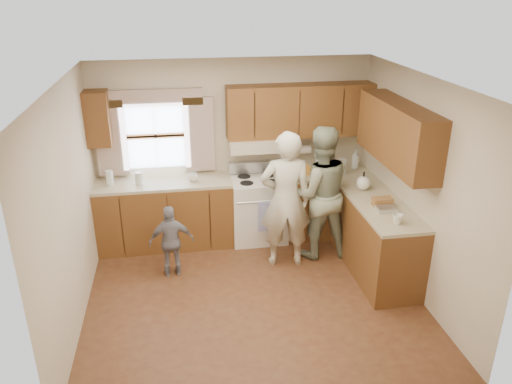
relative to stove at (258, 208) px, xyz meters
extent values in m
plane|color=#4E2718|center=(-0.30, -1.44, -0.47)|extent=(3.80, 3.80, 0.00)
plane|color=white|center=(-0.30, -1.44, 2.03)|extent=(3.80, 3.80, 0.00)
plane|color=beige|center=(-0.30, 0.31, 0.78)|extent=(3.80, 0.00, 3.80)
plane|color=beige|center=(-0.30, -3.19, 0.78)|extent=(3.80, 0.00, 3.80)
plane|color=beige|center=(-2.20, -1.44, 0.78)|extent=(0.00, 3.50, 3.50)
plane|color=beige|center=(1.60, -1.44, 0.78)|extent=(0.00, 3.50, 3.50)
cube|color=#492A0F|center=(-1.29, 0.01, -0.02)|extent=(1.82, 0.60, 0.90)
cube|color=#492A0F|center=(0.99, 0.01, -0.02)|extent=(1.22, 0.60, 0.90)
cube|color=#41220F|center=(1.30, -1.11, -0.02)|extent=(0.60, 1.65, 0.90)
cube|color=tan|center=(-1.29, 0.01, 0.45)|extent=(1.82, 0.60, 0.04)
cube|color=tan|center=(0.99, 0.01, 0.45)|extent=(1.22, 0.60, 0.04)
cube|color=tan|center=(1.30, -1.11, 0.45)|extent=(0.60, 1.65, 0.04)
cube|color=#492A0F|center=(0.60, 0.15, 1.33)|extent=(2.00, 0.33, 0.70)
cube|color=#41220F|center=(-2.05, 0.15, 1.33)|extent=(0.30, 0.33, 0.70)
cube|color=#41220F|center=(1.43, -1.11, 1.33)|extent=(0.33, 1.65, 0.70)
cube|color=beige|center=(0.00, 0.08, 0.91)|extent=(0.76, 0.45, 0.15)
cube|color=silver|center=(-1.35, 0.29, 1.03)|extent=(0.90, 0.03, 0.90)
cube|color=gold|center=(-1.93, 0.24, 1.03)|extent=(0.40, 0.05, 1.02)
cube|color=gold|center=(-0.77, 0.24, 1.03)|extent=(0.40, 0.05, 1.02)
cube|color=gold|center=(-1.35, 0.24, 1.55)|extent=(1.30, 0.05, 0.22)
cylinder|color=white|center=(0.65, 0.21, 0.75)|extent=(0.27, 0.12, 0.12)
imported|color=silver|center=(-0.89, -0.03, 0.53)|extent=(0.17, 0.17, 0.11)
imported|color=silver|center=(1.42, 0.09, 0.61)|extent=(0.13, 0.13, 0.27)
imported|color=silver|center=(0.81, -0.12, 0.50)|extent=(0.26, 0.26, 0.06)
imported|color=silver|center=(1.27, -1.68, 0.53)|extent=(0.14, 0.14, 0.11)
cylinder|color=silver|center=(-1.98, 0.02, 0.57)|extent=(0.10, 0.10, 0.19)
cube|color=olive|center=(0.49, -0.20, 0.48)|extent=(0.23, 0.17, 0.02)
cube|color=orange|center=(0.62, 0.00, 0.53)|extent=(0.20, 0.14, 0.11)
cylinder|color=silver|center=(0.89, 0.08, 0.58)|extent=(0.13, 0.13, 0.22)
cylinder|color=silver|center=(1.17, -0.07, 0.58)|extent=(0.13, 0.13, 0.21)
sphere|color=silver|center=(1.25, -0.69, 0.57)|extent=(0.18, 0.18, 0.18)
cube|color=olive|center=(1.29, -1.20, 0.53)|extent=(0.23, 0.13, 0.10)
cube|color=silver|center=(1.28, -1.36, 0.50)|extent=(0.23, 0.16, 0.05)
cylinder|color=silver|center=(-1.60, -0.02, 0.55)|extent=(0.09, 0.09, 0.16)
cube|color=silver|center=(0.00, -0.01, -0.02)|extent=(0.76, 0.64, 0.90)
cube|color=#B7B7BC|center=(0.00, 0.25, 0.52)|extent=(0.76, 0.10, 0.16)
cylinder|color=#B7B7BC|center=(0.00, -0.33, 0.23)|extent=(0.68, 0.03, 0.03)
cube|color=#515CBD|center=(0.05, -0.35, 0.01)|extent=(0.22, 0.02, 0.42)
cylinder|color=black|center=(-0.18, 0.11, 0.44)|extent=(0.18, 0.18, 0.01)
cylinder|color=black|center=(0.18, 0.11, 0.44)|extent=(0.18, 0.18, 0.01)
cylinder|color=black|center=(-0.18, -0.14, 0.44)|extent=(0.18, 0.18, 0.01)
cylinder|color=black|center=(0.18, -0.14, 0.44)|extent=(0.18, 0.18, 0.01)
imported|color=beige|center=(0.22, -0.75, 0.43)|extent=(0.68, 0.48, 1.78)
imported|color=#253825|center=(0.70, -0.59, 0.42)|extent=(0.87, 0.68, 1.78)
imported|color=gray|center=(-1.21, -0.81, 0.00)|extent=(0.56, 0.26, 0.93)
camera|label=1|loc=(-1.06, -6.30, 2.94)|focal=35.00mm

